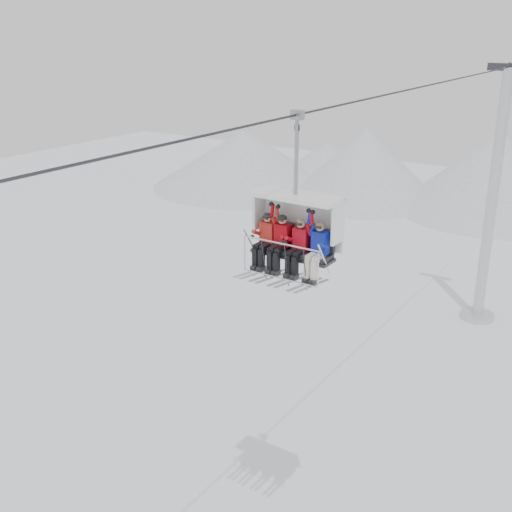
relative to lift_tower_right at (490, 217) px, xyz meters
The scene contains 7 objects.
lift_tower_right is the anchor object (origin of this frame).
haul_cable 23.25m from the lift_tower_right, 90.00° to the right, with size 0.06×0.06×50.00m, color #2E2E33.
chairlift_carrier 20.73m from the lift_tower_right, 90.00° to the right, with size 2.28×1.17×3.98m.
skier_far_left 20.93m from the lift_tower_right, 92.09° to the right, with size 0.38×1.69×1.53m.
skier_center_left 20.92m from the lift_tower_right, 90.85° to the right, with size 0.39×1.69×1.57m.
skier_center_right 20.92m from the lift_tower_right, 89.37° to the right, with size 0.38×1.69×1.54m.
skier_far_right 20.93m from the lift_tower_right, 87.89° to the right, with size 0.39×1.69×1.57m.
Camera 1 is at (7.56, -11.38, 15.32)m, focal length 45.00 mm.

